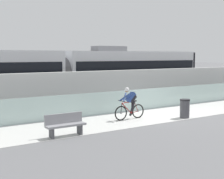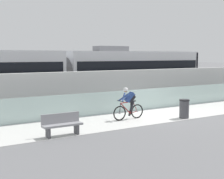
% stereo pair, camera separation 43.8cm
% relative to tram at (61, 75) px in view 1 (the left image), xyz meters
% --- Properties ---
extents(ground_plane, '(200.00, 200.00, 0.00)m').
position_rel_tram_xyz_m(ground_plane, '(2.92, -6.85, -1.89)').
color(ground_plane, slate).
extents(bike_path_deck, '(32.00, 3.20, 0.01)m').
position_rel_tram_xyz_m(bike_path_deck, '(2.92, -6.85, -1.89)').
color(bike_path_deck, silver).
rests_on(bike_path_deck, ground).
extents(glass_parapet, '(32.00, 0.05, 1.21)m').
position_rel_tram_xyz_m(glass_parapet, '(2.92, -5.00, -1.29)').
color(glass_parapet, '#ADC6C1').
rests_on(glass_parapet, ground).
extents(concrete_barrier_wall, '(32.00, 0.36, 2.24)m').
position_rel_tram_xyz_m(concrete_barrier_wall, '(2.92, -3.20, -0.77)').
color(concrete_barrier_wall, silver).
rests_on(concrete_barrier_wall, ground).
extents(tram_rail_near, '(32.00, 0.08, 0.01)m').
position_rel_tram_xyz_m(tram_rail_near, '(2.92, -0.72, -1.89)').
color(tram_rail_near, '#595654').
rests_on(tram_rail_near, ground).
extents(tram_rail_far, '(32.00, 0.08, 0.01)m').
position_rel_tram_xyz_m(tram_rail_far, '(2.92, 0.72, -1.89)').
color(tram_rail_far, '#595654').
rests_on(tram_rail_far, ground).
extents(tram, '(22.56, 2.54, 3.81)m').
position_rel_tram_xyz_m(tram, '(0.00, 0.00, 0.00)').
color(tram, silver).
rests_on(tram, ground).
extents(cyclist_on_bike, '(1.77, 0.58, 1.61)m').
position_rel_tram_xyz_m(cyclist_on_bike, '(0.60, -6.85, -1.11)').
color(cyclist_on_bike, black).
rests_on(cyclist_on_bike, ground).
extents(trash_bin, '(0.51, 0.51, 0.96)m').
position_rel_tram_xyz_m(trash_bin, '(3.13, -8.10, -1.41)').
color(trash_bin, '#47474C').
rests_on(trash_bin, ground).
extents(bench, '(1.60, 0.45, 0.89)m').
position_rel_tram_xyz_m(bench, '(-3.49, -8.14, -1.41)').
color(bench, gray).
rests_on(bench, ground).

